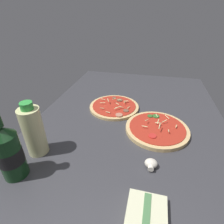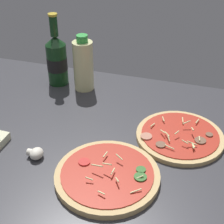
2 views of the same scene
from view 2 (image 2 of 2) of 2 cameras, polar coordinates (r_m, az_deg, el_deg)
The scene contains 6 objects.
counter_slab at distance 102.82cm, azimuth -1.90°, elevation -5.89°, with size 160.00×90.00×2.50cm.
pizza_near at distance 90.61cm, azimuth -0.78°, elevation -10.48°, with size 27.52×27.52×5.38cm.
pizza_far at distance 105.67cm, azimuth 11.19°, elevation -3.95°, with size 26.35×26.35×4.24cm.
beer_bottle at distance 131.34cm, azimuth -9.16°, elevation 8.65°, with size 7.66×7.66×27.11cm.
oil_bottle at distance 126.39cm, azimuth -4.79°, elevation 7.82°, with size 7.33×7.33×20.90cm.
mushroom_left at distance 98.61cm, azimuth -12.55°, elevation -6.74°, with size 4.61×4.39×3.07cm.
Camera 2 is at (26.68, -75.22, 66.08)cm, focal length 55.00 mm.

